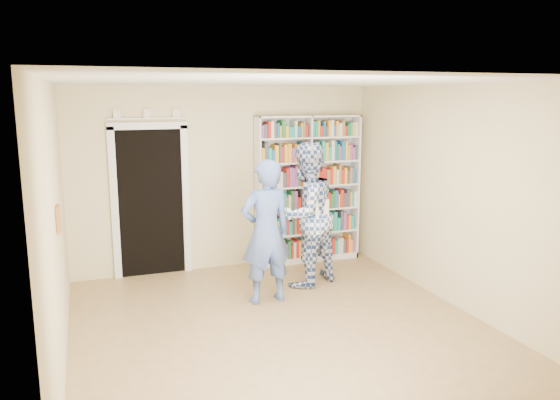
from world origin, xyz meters
The scene contains 11 objects.
floor centered at (0.00, 0.00, 0.00)m, with size 5.00×5.00×0.00m, color olive.
ceiling centered at (0.00, 0.00, 2.70)m, with size 5.00×5.00×0.00m, color white.
wall_back centered at (0.00, 2.50, 1.35)m, with size 4.50×4.50×0.00m, color beige.
wall_left centered at (-2.25, 0.00, 1.35)m, with size 5.00×5.00×0.00m, color beige.
wall_right centered at (2.25, 0.00, 1.35)m, with size 5.00×5.00×0.00m, color beige.
bookshelf centered at (1.27, 2.34, 1.15)m, with size 1.65×0.31×2.27m.
doorway centered at (-1.10, 2.48, 1.18)m, with size 1.10×0.08×2.43m.
wall_art centered at (-2.23, 0.20, 1.40)m, with size 0.03×0.25×0.25m, color brown.
man_blue centered at (0.10, 0.89, 0.90)m, with size 0.66×0.43×1.81m, color #4F6BB1.
man_plaid centered at (0.81, 1.32, 0.98)m, with size 0.95×0.74×1.96m, color navy.
paper_sheet centered at (0.95, 1.09, 1.06)m, with size 0.22×0.01×0.31m, color white.
Camera 1 is at (-1.97, -5.32, 2.56)m, focal length 35.00 mm.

